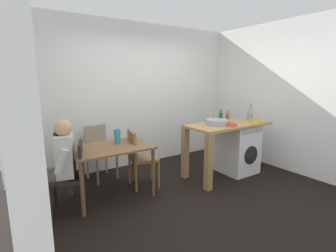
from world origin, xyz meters
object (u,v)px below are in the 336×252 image
chair_spare_by_wall (99,149)px  mixing_bowl (231,124)px  seated_person (58,162)px  utensil_crock (250,116)px  vase (117,136)px  colander (256,121)px  chair_person_seat (73,173)px  chair_opposite (139,155)px  bottle_squat_brown (228,117)px  bottle_tall_green (221,116)px  dining_table (111,153)px  washing_machine (237,149)px

chair_spare_by_wall → mixing_bowl: bearing=133.5°
seated_person → utensil_crock: (3.32, -0.21, 0.32)m
vase → utensil_crock: bearing=-8.9°
seated_person → colander: 3.19m
chair_person_seat → colander: (2.99, -0.43, 0.44)m
chair_opposite → vase: size_ratio=4.08×
bottle_squat_brown → colander: 0.49m
vase → bottle_squat_brown: bearing=-8.3°
seated_person → chair_person_seat: bearing=-90.0°
bottle_tall_green → mixing_bowl: size_ratio=1.13×
dining_table → washing_machine: size_ratio=1.28×
mixing_bowl → vase: bearing=159.3°
chair_opposite → bottle_squat_brown: size_ratio=4.69×
seated_person → mixing_bowl: bearing=-82.8°
washing_machine → mixing_bowl: 0.69m
chair_opposite → vase: 0.47m
seated_person → bottle_tall_green: seated_person is taller
dining_table → utensil_crock: bearing=-6.2°
dining_table → seated_person: (-0.70, -0.07, 0.03)m
chair_person_seat → mixing_bowl: size_ratio=4.82×
chair_person_seat → utensil_crock: 3.21m
dining_table → utensil_crock: utensil_crock is taller
bottle_tall_green → mixing_bowl: 0.45m
seated_person → bottle_squat_brown: bearing=-74.7°
chair_person_seat → washing_machine: (2.80, -0.22, -0.08)m
chair_opposite → utensil_crock: utensil_crock is taller
chair_person_seat → chair_opposite: bearing=-62.2°
chair_spare_by_wall → washing_machine: chair_spare_by_wall is taller
bottle_squat_brown → seated_person: bearing=177.7°
chair_opposite → washing_machine: (1.78, -0.40, -0.08)m
chair_opposite → bottle_squat_brown: 1.74m
seated_person → washing_machine: bearing=-77.6°
bottle_tall_green → bottle_squat_brown: 0.12m
seated_person → utensil_crock: utensil_crock is taller
dining_table → chair_person_seat: (-0.55, -0.12, -0.14)m
washing_machine → colander: colander is taller
dining_table → colander: bearing=-12.9°
chair_spare_by_wall → vase: bearing=85.6°
chair_spare_by_wall → utensil_crock: bearing=147.6°
chair_spare_by_wall → seated_person: size_ratio=0.75×
washing_machine → dining_table: bearing=171.4°
seated_person → bottle_squat_brown: size_ratio=6.25×
chair_opposite → utensil_crock: size_ratio=3.00×
chair_opposite → bottle_tall_green: bottle_tall_green is taller
bottle_tall_green → utensil_crock: bearing=-14.7°
dining_table → washing_machine: (2.25, -0.34, -0.21)m
chair_person_seat → bottle_squat_brown: bearing=-73.8°
chair_opposite → seated_person: bearing=-73.1°
dining_table → bottle_tall_green: (2.02, -0.13, 0.37)m
chair_spare_by_wall → colander: colander is taller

